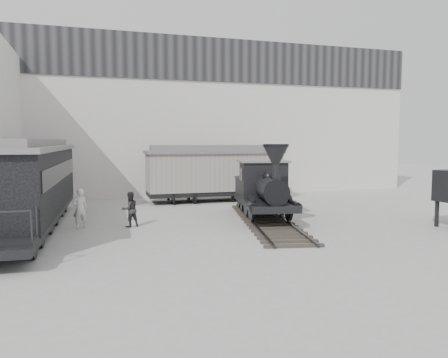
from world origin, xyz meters
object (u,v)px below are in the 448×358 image
object	(u,v)px
boxcar	(214,172)
visitor_a	(80,209)
locomotive	(264,193)
passenger_coach	(27,183)
visitor_b	(130,209)

from	to	relation	value
boxcar	visitor_a	distance (m)	10.66
locomotive	passenger_coach	world-z (taller)	passenger_coach
boxcar	visitor_a	bearing A→B (deg)	-138.82
passenger_coach	locomotive	bearing A→B (deg)	-2.40
visitor_a	visitor_b	xyz separation A→B (m)	(2.14, -0.23, -0.09)
visitor_b	locomotive	bearing A→B (deg)	158.39
passenger_coach	visitor_b	distance (m)	4.56
visitor_a	boxcar	bearing A→B (deg)	-156.14
locomotive	visitor_a	size ratio (longest dim) A/B	5.92
locomotive	visitor_a	xyz separation A→B (m)	(-8.61, 0.35, -0.45)
locomotive	visitor_b	distance (m)	6.50
boxcar	visitor_b	size ratio (longest dim) A/B	5.56
locomotive	passenger_coach	size ratio (longest dim) A/B	0.76
visitor_a	passenger_coach	bearing A→B (deg)	-33.49
boxcar	passenger_coach	xyz separation A→B (m)	(-10.28, -6.17, 0.12)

